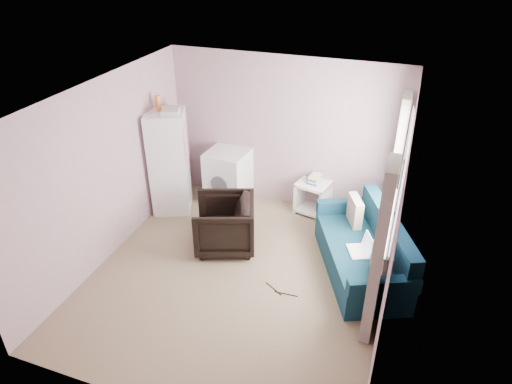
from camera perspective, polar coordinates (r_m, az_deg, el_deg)
room at (r=5.59m, az=-2.33°, el=-0.58°), size 3.84×4.24×2.54m
armchair at (r=6.61m, az=-3.98°, el=-3.73°), size 1.02×1.05×0.86m
fridge at (r=7.44m, az=-10.80°, el=3.74°), size 0.76×0.76×1.94m
washing_machine at (r=7.72m, az=-3.48°, el=2.09°), size 0.70×0.70×0.92m
side_table at (r=7.53m, az=7.22°, el=-0.31°), size 0.59×0.59×0.68m
sofa at (r=6.37m, az=13.46°, el=-7.38°), size 1.57×2.09×0.85m
window_dressing at (r=5.95m, az=16.29°, el=-1.47°), size 0.17×2.62×2.18m
floor_cables at (r=6.08m, az=3.01°, el=-12.30°), size 0.47×0.18×0.01m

